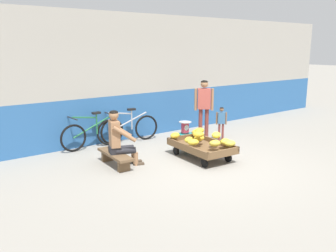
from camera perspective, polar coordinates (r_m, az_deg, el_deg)
ground_plane at (r=7.35m, az=6.74°, el=-6.33°), size 80.00×80.00×0.00m
back_wall at (r=9.40m, az=-6.09°, el=7.73°), size 16.00×0.30×3.18m
banana_cart at (r=7.77m, az=5.32°, el=-3.40°), size 0.95×1.50×0.36m
banana_pile at (r=7.70m, az=5.56°, el=-1.85°), size 0.93×1.43×0.26m
low_bench at (r=7.33m, az=-8.37°, el=-4.79°), size 0.38×1.12×0.27m
vendor_seated at (r=7.25m, az=-7.78°, el=-1.95°), size 0.73×0.60×1.14m
plastic_crate at (r=8.76m, az=2.71°, el=-2.14°), size 0.36×0.28×0.30m
weighing_scale at (r=8.68m, az=2.73°, el=-0.21°), size 0.30×0.30×0.29m
bicycle_near_left at (r=8.69m, az=-11.76°, el=-1.14°), size 1.66×0.48×0.86m
bicycle_far_left at (r=9.05m, az=-6.33°, el=-0.40°), size 1.66×0.48×0.86m
customer_adult at (r=9.24m, az=5.72°, el=3.66°), size 0.40×0.36×1.53m
customer_child at (r=9.21m, az=8.44°, el=0.92°), size 0.23×0.20×0.87m
shopping_bag at (r=8.64m, az=5.27°, el=-2.58°), size 0.18×0.12×0.24m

